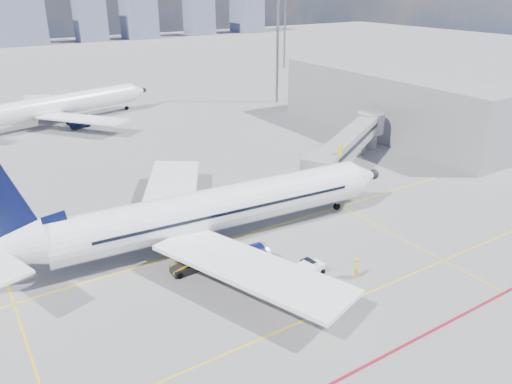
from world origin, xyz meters
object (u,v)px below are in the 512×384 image
baggage_tug (310,268)px  second_aircraft (57,106)px  cargo_dolly (296,282)px  belt_loader (193,264)px  ramp_worker (357,268)px  main_aircraft (202,213)px

baggage_tug → second_aircraft: bearing=89.7°
second_aircraft → cargo_dolly: size_ratio=8.83×
second_aircraft → baggage_tug: size_ratio=15.42×
baggage_tug → belt_loader: bearing=136.2°
second_aircraft → baggage_tug: bearing=-98.3°
baggage_tug → cargo_dolly: bearing=-156.4°
second_aircraft → baggage_tug: 63.44m
ramp_worker → cargo_dolly: bearing=119.5°
main_aircraft → ramp_worker: (8.21, -12.61, -2.28)m
main_aircraft → ramp_worker: size_ratio=22.66×
second_aircraft → belt_loader: (-1.50, -56.84, -2.66)m
main_aircraft → cargo_dolly: bearing=-74.3°
cargo_dolly → second_aircraft: bearing=83.2°
belt_loader → second_aircraft: bearing=89.5°
baggage_tug → cargo_dolly: cargo_dolly is taller
cargo_dolly → baggage_tug: bearing=19.6°
second_aircraft → belt_loader: size_ratio=6.75×
belt_loader → main_aircraft: bearing=54.0°
ramp_worker → main_aircraft: bearing=70.8°
belt_loader → ramp_worker: (11.21, -8.62, 0.37)m
second_aircraft → belt_loader: second_aircraft is taller
main_aircraft → belt_loader: 5.65m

